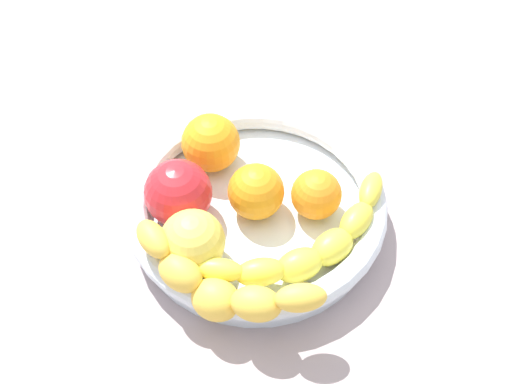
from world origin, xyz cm
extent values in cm
cube|color=#A39295|center=(0.00, 0.00, 1.50)|extent=(120.00, 120.00, 3.00)
cylinder|color=white|center=(0.00, 0.00, 4.07)|extent=(26.82, 26.82, 2.14)
torus|color=white|center=(0.00, 0.00, 6.42)|extent=(28.62, 28.62, 2.57)
ellipsoid|color=yellow|center=(-12.40, 0.97, 9.95)|extent=(3.17, 5.12, 2.69)
ellipsoid|color=yellow|center=(-12.27, -3.08, 8.58)|extent=(4.16, 5.37, 3.42)
ellipsoid|color=yellow|center=(-11.09, -6.95, 7.21)|extent=(5.79, 6.16, 4.14)
ellipsoid|color=yellow|center=(-8.94, -10.39, 8.58)|extent=(5.74, 5.93, 3.42)
ellipsoid|color=yellow|center=(-5.96, -13.13, 9.95)|extent=(5.54, 5.01, 2.69)
ellipsoid|color=yellow|center=(-9.15, -5.11, 8.28)|extent=(5.16, 5.33, 2.35)
ellipsoid|color=yellow|center=(-6.05, -7.70, 7.75)|extent=(5.82, 5.11, 2.86)
ellipsoid|color=yellow|center=(-2.36, -9.35, 7.21)|extent=(5.82, 4.67, 3.37)
ellipsoid|color=yellow|center=(1.64, -9.96, 7.21)|extent=(5.12, 3.44, 3.37)
ellipsoid|color=yellow|center=(5.66, -9.47, 7.75)|extent=(5.63, 4.06, 2.86)
ellipsoid|color=yellow|center=(9.40, -7.93, 8.28)|extent=(5.57, 4.59, 2.35)
sphere|color=orange|center=(-0.31, 0.32, 8.21)|extent=(6.15, 6.15, 6.15)
sphere|color=orange|center=(0.59, 8.58, 8.50)|extent=(6.73, 6.73, 6.73)
sphere|color=orange|center=(4.81, -4.33, 7.89)|extent=(5.51, 5.51, 5.51)
sphere|color=#E8D154|center=(-9.13, -0.87, 8.45)|extent=(6.63, 6.63, 6.63)
sphere|color=red|center=(-6.66, 4.88, 8.77)|extent=(7.27, 7.27, 7.27)
camera|label=1|loc=(-27.29, -31.66, 59.76)|focal=43.55mm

